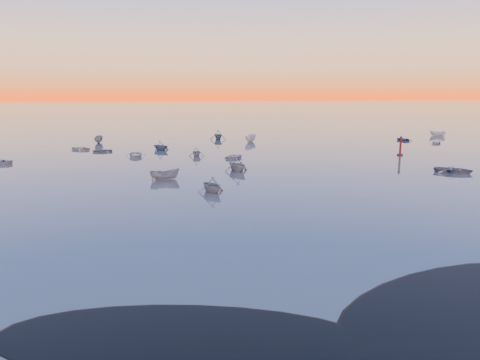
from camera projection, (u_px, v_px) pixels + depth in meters
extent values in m
plane|color=#615A51|center=(174.00, 132.00, 117.08)|extent=(600.00, 600.00, 0.00)
imported|color=gray|center=(165.00, 179.00, 55.02)|extent=(1.86, 3.64, 1.21)
imported|color=gray|center=(212.00, 192.00, 48.23)|extent=(3.91, 2.92, 1.25)
cylinder|color=#45100E|center=(400.00, 155.00, 74.99)|extent=(0.93, 0.93, 0.31)
cylinder|color=#45100E|center=(400.00, 147.00, 74.74)|extent=(0.33, 0.33, 2.70)
cone|color=#45100E|center=(401.00, 137.00, 74.43)|extent=(0.62, 0.62, 0.52)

